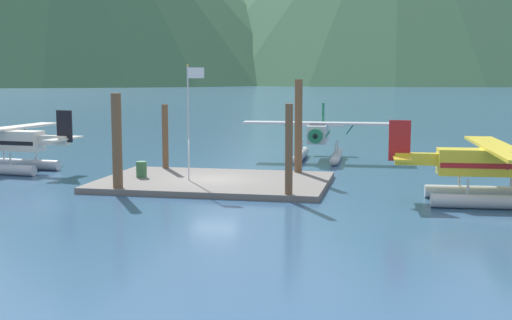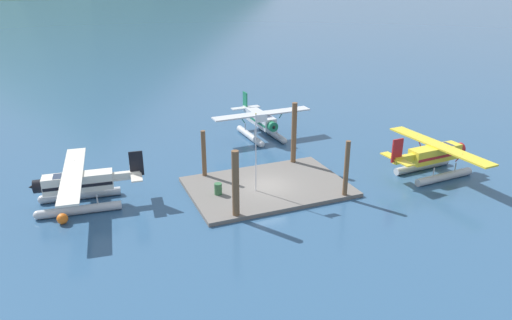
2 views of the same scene
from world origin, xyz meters
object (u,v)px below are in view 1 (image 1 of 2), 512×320
(seaplane_yellow_stbd_aft, at_px, (492,170))
(seaplane_cream_port_fwd, at_px, (6,146))
(flagpole, at_px, (190,109))
(seaplane_silver_bow_right, at_px, (319,138))
(fuel_drum, at_px, (141,169))

(seaplane_yellow_stbd_aft, bearing_deg, seaplane_cream_port_fwd, 169.43)
(flagpole, distance_m, seaplane_yellow_stbd_aft, 15.45)
(seaplane_yellow_stbd_aft, bearing_deg, seaplane_silver_bow_right, 123.41)
(flagpole, xyz_separation_m, seaplane_yellow_stbd_aft, (15.07, -2.21, -2.56))
(seaplane_cream_port_fwd, bearing_deg, flagpole, -13.16)
(flagpole, relative_size, seaplane_silver_bow_right, 0.59)
(flagpole, distance_m, fuel_drum, 4.56)
(flagpole, bearing_deg, seaplane_cream_port_fwd, 166.84)
(flagpole, relative_size, fuel_drum, 7.02)
(seaplane_cream_port_fwd, relative_size, seaplane_yellow_stbd_aft, 1.00)
(fuel_drum, distance_m, seaplane_cream_port_fwd, 10.07)
(seaplane_cream_port_fwd, bearing_deg, fuel_drum, -14.31)
(seaplane_silver_bow_right, bearing_deg, seaplane_cream_port_fwd, -152.91)
(seaplane_cream_port_fwd, distance_m, seaplane_yellow_stbd_aft, 28.28)
(seaplane_cream_port_fwd, bearing_deg, seaplane_silver_bow_right, 27.09)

